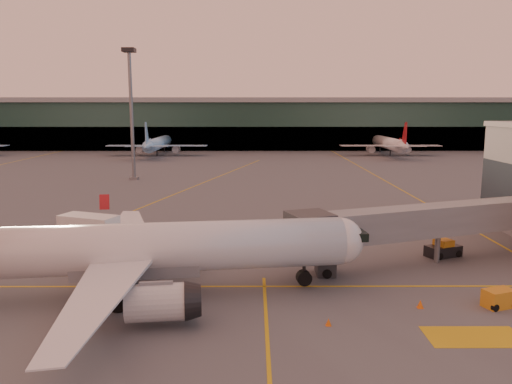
{
  "coord_description": "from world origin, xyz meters",
  "views": [
    {
      "loc": [
        4.2,
        -33.32,
        14.21
      ],
      "look_at": [
        4.38,
        21.12,
        5.0
      ],
      "focal_mm": 35.0,
      "sensor_mm": 36.0,
      "label": 1
    }
  ],
  "objects_px": {
    "main_airplane": "(134,251)",
    "catering_truck": "(90,234)",
    "pushback_tug": "(443,249)",
    "gpu_cart": "(499,299)"
  },
  "relations": [
    {
      "from": "main_airplane",
      "to": "catering_truck",
      "type": "relative_size",
      "value": 6.15
    },
    {
      "from": "pushback_tug",
      "to": "main_airplane",
      "type": "bearing_deg",
      "value": 177.16
    },
    {
      "from": "main_airplane",
      "to": "pushback_tug",
      "type": "bearing_deg",
      "value": 13.12
    },
    {
      "from": "pushback_tug",
      "to": "catering_truck",
      "type": "bearing_deg",
      "value": 157.84
    },
    {
      "from": "catering_truck",
      "to": "gpu_cart",
      "type": "distance_m",
      "value": 35.25
    },
    {
      "from": "catering_truck",
      "to": "pushback_tug",
      "type": "bearing_deg",
      "value": 22.02
    },
    {
      "from": "main_airplane",
      "to": "gpu_cart",
      "type": "relative_size",
      "value": 14.4
    },
    {
      "from": "gpu_cart",
      "to": "pushback_tug",
      "type": "height_order",
      "value": "pushback_tug"
    },
    {
      "from": "gpu_cart",
      "to": "pushback_tug",
      "type": "relative_size",
      "value": 0.68
    },
    {
      "from": "main_airplane",
      "to": "catering_truck",
      "type": "xyz_separation_m",
      "value": [
        -6.48,
        9.53,
        -1.18
      ]
    }
  ]
}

